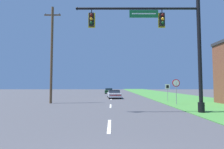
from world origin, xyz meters
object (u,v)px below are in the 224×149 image
(far_car, at_px, (110,91))
(stop_sign, at_px, (177,86))
(signal_mast, at_px, (171,41))
(route_sign_post, at_px, (168,89))
(utility_pole_near, at_px, (53,53))
(car_ahead, at_px, (115,94))

(far_car, distance_m, stop_sign, 25.01)
(signal_mast, bearing_deg, stop_sign, 66.31)
(stop_sign, height_order, route_sign_post, stop_sign)
(stop_sign, xyz_separation_m, route_sign_post, (0.27, 3.59, -0.34))
(far_car, bearing_deg, route_sign_post, -69.79)
(signal_mast, height_order, utility_pole_near, utility_pole_near)
(signal_mast, bearing_deg, far_car, 99.50)
(signal_mast, bearing_deg, utility_pole_near, 148.77)
(car_ahead, relative_size, far_car, 1.13)
(far_car, distance_m, utility_pole_near, 23.94)
(car_ahead, height_order, utility_pole_near, utility_pole_near)
(stop_sign, bearing_deg, far_car, 106.78)
(far_car, height_order, route_sign_post, route_sign_post)
(signal_mast, xyz_separation_m, route_sign_post, (2.59, 8.88, -3.56))
(signal_mast, bearing_deg, car_ahead, 105.12)
(signal_mast, distance_m, utility_pole_near, 12.56)
(utility_pole_near, bearing_deg, route_sign_post, 10.10)
(signal_mast, relative_size, utility_pole_near, 0.86)
(car_ahead, distance_m, utility_pole_near, 11.43)
(car_ahead, bearing_deg, route_sign_post, -39.67)
(signal_mast, xyz_separation_m, stop_sign, (2.32, 5.30, -3.22))
(far_car, bearing_deg, signal_mast, -80.50)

